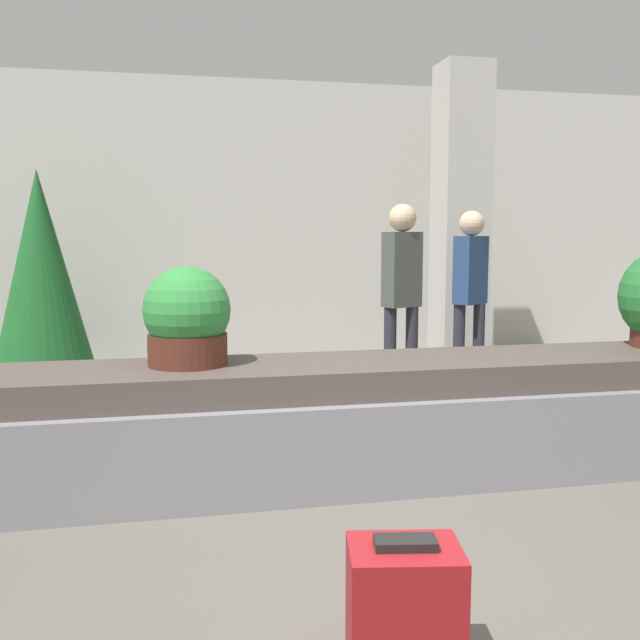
{
  "coord_description": "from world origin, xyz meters",
  "views": [
    {
      "loc": [
        -0.86,
        -2.46,
        1.46
      ],
      "look_at": [
        0.0,
        1.58,
        0.96
      ],
      "focal_mm": 40.0,
      "sensor_mm": 36.0,
      "label": 1
    }
  ],
  "objects_px": {
    "suitcase_3": "(404,614)",
    "potted_plant_1": "(187,319)",
    "pillar": "(460,220)",
    "traveler_0": "(470,283)",
    "decorated_tree": "(41,267)",
    "traveler_1": "(402,283)"
  },
  "relations": [
    {
      "from": "pillar",
      "to": "suitcase_3",
      "type": "bearing_deg",
      "value": -114.59
    },
    {
      "from": "decorated_tree",
      "to": "traveler_1",
      "type": "bearing_deg",
      "value": -25.31
    },
    {
      "from": "pillar",
      "to": "traveler_0",
      "type": "xyz_separation_m",
      "value": [
        -0.25,
        -0.86,
        -0.6
      ]
    },
    {
      "from": "traveler_0",
      "to": "decorated_tree",
      "type": "bearing_deg",
      "value": -48.81
    },
    {
      "from": "pillar",
      "to": "suitcase_3",
      "type": "distance_m",
      "value": 5.69
    },
    {
      "from": "suitcase_3",
      "to": "decorated_tree",
      "type": "bearing_deg",
      "value": 120.03
    },
    {
      "from": "pillar",
      "to": "potted_plant_1",
      "type": "distance_m",
      "value": 4.21
    },
    {
      "from": "potted_plant_1",
      "to": "traveler_1",
      "type": "distance_m",
      "value": 2.61
    },
    {
      "from": "suitcase_3",
      "to": "potted_plant_1",
      "type": "distance_m",
      "value": 2.26
    },
    {
      "from": "potted_plant_1",
      "to": "decorated_tree",
      "type": "xyz_separation_m",
      "value": [
        -1.33,
        3.32,
        0.16
      ]
    },
    {
      "from": "potted_plant_1",
      "to": "traveler_0",
      "type": "height_order",
      "value": "traveler_0"
    },
    {
      "from": "traveler_1",
      "to": "decorated_tree",
      "type": "distance_m",
      "value": 3.56
    },
    {
      "from": "suitcase_3",
      "to": "traveler_0",
      "type": "bearing_deg",
      "value": 73.85
    },
    {
      "from": "suitcase_3",
      "to": "potted_plant_1",
      "type": "relative_size",
      "value": 0.87
    },
    {
      "from": "suitcase_3",
      "to": "traveler_0",
      "type": "height_order",
      "value": "traveler_0"
    },
    {
      "from": "potted_plant_1",
      "to": "decorated_tree",
      "type": "distance_m",
      "value": 3.58
    },
    {
      "from": "traveler_0",
      "to": "potted_plant_1",
      "type": "bearing_deg",
      "value": 6.37
    },
    {
      "from": "decorated_tree",
      "to": "traveler_0",
      "type": "bearing_deg",
      "value": -16.82
    },
    {
      "from": "pillar",
      "to": "suitcase_3",
      "type": "height_order",
      "value": "pillar"
    },
    {
      "from": "pillar",
      "to": "decorated_tree",
      "type": "distance_m",
      "value": 4.29
    },
    {
      "from": "suitcase_3",
      "to": "traveler_0",
      "type": "relative_size",
      "value": 0.29
    },
    {
      "from": "decorated_tree",
      "to": "potted_plant_1",
      "type": "bearing_deg",
      "value": -68.18
    }
  ]
}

